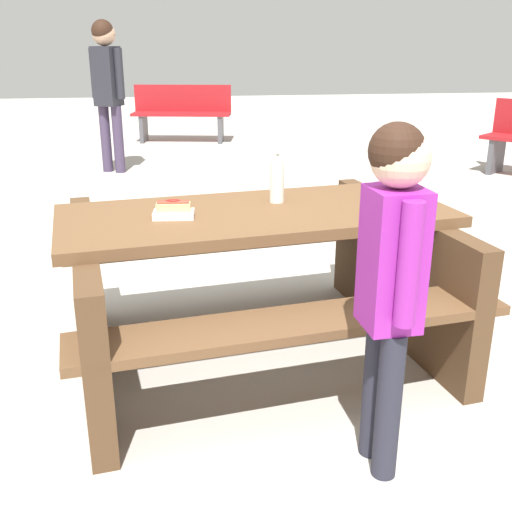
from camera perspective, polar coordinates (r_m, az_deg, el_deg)
The scene contains 7 objects.
ground_plane at distance 3.10m, azimuth -0.00°, elevation -9.17°, with size 30.00×30.00×0.00m, color #B7B2A8.
picnic_table at distance 2.91m, azimuth -0.00°, elevation -1.49°, with size 1.98×1.65×0.75m.
soda_bottle at distance 2.94m, azimuth 1.99°, elevation 7.37°, with size 0.07×0.07×0.26m.
hotdog_tray at distance 2.72m, azimuth -7.76°, elevation 4.23°, with size 0.19×0.13×0.08m.
child_in_coat at distance 2.05m, azimuth 12.65°, elevation -0.44°, with size 0.20×0.31×1.26m.
park_bench_far at distance 9.67m, azimuth -6.96°, elevation 13.28°, with size 1.55×0.67×0.85m.
bystander_adult at distance 7.43m, azimuth -13.84°, elevation 16.03°, with size 0.38×0.34×1.72m.
Camera 1 is at (0.39, 2.69, 1.49)m, focal length 42.54 mm.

